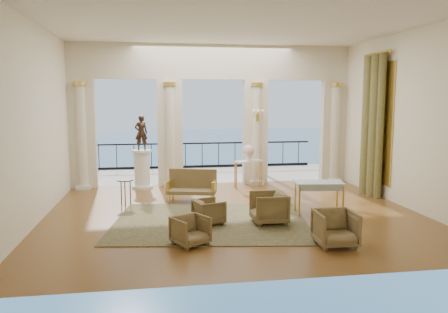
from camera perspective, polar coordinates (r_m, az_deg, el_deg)
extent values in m
plane|color=#48250B|center=(10.74, 1.28, -7.47)|extent=(9.00, 9.00, 0.00)
plane|color=white|center=(6.50, 7.52, 2.82)|extent=(9.00, 0.00, 9.00)
plane|color=white|center=(10.58, -23.51, 4.03)|extent=(0.00, 8.00, 8.00)
plane|color=white|center=(12.03, 22.99, 4.40)|extent=(0.00, 8.00, 8.00)
plane|color=white|center=(10.53, 1.35, 16.93)|extent=(9.00, 9.00, 0.00)
cube|color=beige|center=(14.24, -1.45, 12.22)|extent=(9.00, 0.30, 1.10)
cube|color=beige|center=(14.29, -17.96, 2.81)|extent=(0.80, 0.30, 3.40)
cylinder|color=beige|center=(14.12, -18.06, 2.34)|extent=(0.28, 0.28, 3.20)
cylinder|color=gold|center=(14.08, -18.33, 9.04)|extent=(0.40, 0.40, 0.12)
cube|color=silver|center=(14.33, -17.81, -3.80)|extent=(0.45, 0.45, 0.12)
cube|color=beige|center=(14.12, -7.07, 3.06)|extent=(0.80, 0.30, 3.40)
cylinder|color=beige|center=(13.95, -7.04, 2.60)|extent=(0.28, 0.28, 3.20)
cylinder|color=gold|center=(13.91, -7.15, 9.39)|extent=(0.40, 0.40, 0.12)
cube|color=silver|center=(14.16, -6.94, -3.63)|extent=(0.45, 0.45, 0.12)
cube|color=beige|center=(14.47, 4.10, 3.21)|extent=(0.80, 0.30, 3.40)
cylinder|color=beige|center=(14.31, 4.25, 2.75)|extent=(0.28, 0.28, 3.20)
cylinder|color=gold|center=(14.27, 4.32, 9.37)|extent=(0.40, 0.40, 0.12)
cube|color=silver|center=(14.51, 4.20, -3.32)|extent=(0.45, 0.45, 0.12)
cube|color=beige|center=(15.30, 14.02, 3.23)|extent=(0.80, 0.30, 3.40)
cylinder|color=beige|center=(15.15, 14.27, 2.80)|extent=(0.28, 0.28, 3.20)
cylinder|color=gold|center=(15.11, 14.47, 9.05)|extent=(0.40, 0.40, 0.12)
cube|color=silver|center=(15.34, 14.08, -2.94)|extent=(0.45, 0.45, 0.12)
cube|color=#A99F8E|center=(16.37, -2.28, -2.46)|extent=(10.00, 3.60, 0.10)
cube|color=black|center=(17.80, -2.88, 1.75)|extent=(9.00, 0.06, 0.06)
cube|color=black|center=(17.92, -2.86, -1.28)|extent=(9.00, 0.06, 0.10)
cylinder|color=black|center=(17.86, -2.87, 0.15)|extent=(0.03, 0.03, 1.00)
cylinder|color=black|center=(17.91, -16.03, -0.11)|extent=(0.03, 0.03, 1.00)
cylinder|color=black|center=(18.73, 9.71, 0.39)|extent=(0.03, 0.03, 1.00)
cylinder|color=#4C3823|center=(17.26, 4.02, 5.22)|extent=(0.20, 0.20, 4.20)
plane|color=teal|center=(70.79, -7.26, 0.28)|extent=(160.00, 160.00, 0.00)
cylinder|color=brown|center=(12.85, 19.72, 3.59)|extent=(0.26, 0.26, 4.00)
cylinder|color=brown|center=(13.23, 18.64, 3.74)|extent=(0.32, 0.32, 4.00)
cylinder|color=brown|center=(13.65, 17.92, 3.87)|extent=(0.26, 0.26, 4.00)
cylinder|color=gold|center=(13.31, 19.37, 12.57)|extent=(0.08, 1.40, 0.08)
cube|color=gold|center=(13.32, 19.46, 4.16)|extent=(0.04, 1.60, 3.40)
cube|color=gold|center=(14.13, 4.41, 5.13)|extent=(0.10, 0.04, 0.25)
cylinder|color=gold|center=(14.02, 3.93, 5.53)|extent=(0.02, 0.02, 0.22)
cylinder|color=gold|center=(14.05, 4.48, 5.52)|extent=(0.02, 0.02, 0.22)
cylinder|color=gold|center=(14.09, 5.04, 5.52)|extent=(0.02, 0.02, 0.22)
cube|color=#2E3318|center=(10.03, -1.76, -8.51)|extent=(4.76, 3.95, 0.02)
imported|color=#42311B|center=(8.47, -4.40, -9.44)|extent=(0.80, 0.79, 0.62)
imported|color=#42311B|center=(8.63, 14.35, -8.86)|extent=(0.76, 0.71, 0.76)
imported|color=#42311B|center=(9.91, 5.87, -6.48)|extent=(0.71, 0.76, 0.78)
imported|color=#42311B|center=(9.81, -1.98, -7.06)|extent=(0.72, 0.75, 0.62)
cube|color=#42311B|center=(11.90, -4.25, -4.57)|extent=(1.41, 0.83, 0.10)
cube|color=#42311B|center=(12.08, -4.07, -2.88)|extent=(1.30, 0.39, 0.54)
cube|color=gold|center=(11.98, -7.17, -3.68)|extent=(0.20, 0.54, 0.25)
cube|color=gold|center=(11.78, -1.30, -3.81)|extent=(0.20, 0.54, 0.25)
cylinder|color=gold|center=(11.83, -7.13, -5.53)|extent=(0.05, 0.05, 0.24)
cylinder|color=gold|center=(11.65, -1.65, -5.68)|extent=(0.05, 0.05, 0.24)
cylinder|color=gold|center=(12.24, -6.70, -5.08)|extent=(0.05, 0.05, 0.24)
cylinder|color=gold|center=(12.07, -1.42, -5.21)|extent=(0.05, 0.05, 0.24)
cube|color=#A2BDD1|center=(10.83, 12.33, -3.38)|extent=(1.23, 0.78, 0.05)
cylinder|color=gold|center=(10.55, 9.82, -5.79)|extent=(0.05, 0.05, 0.74)
cylinder|color=gold|center=(10.80, 15.31, -5.65)|extent=(0.05, 0.05, 0.74)
cylinder|color=gold|center=(11.05, 9.31, -5.18)|extent=(0.05, 0.05, 0.74)
cylinder|color=gold|center=(11.29, 14.57, -5.06)|extent=(0.05, 0.05, 0.74)
cylinder|color=silver|center=(14.00, -10.60, -3.90)|extent=(0.66, 0.66, 0.09)
cylinder|color=silver|center=(13.90, -10.66, -1.63)|extent=(0.48, 0.48, 1.06)
cylinder|color=silver|center=(13.82, -10.71, 0.71)|extent=(0.62, 0.62, 0.07)
imported|color=black|center=(13.77, -10.77, 3.07)|extent=(0.42, 0.31, 1.07)
cube|color=silver|center=(13.70, 3.20, -0.64)|extent=(0.98, 0.70, 0.05)
cylinder|color=gold|center=(13.44, 2.11, -2.66)|extent=(0.04, 0.04, 0.82)
cylinder|color=gold|center=(13.91, 4.85, -2.34)|extent=(0.04, 0.04, 0.82)
cylinder|color=gold|center=(13.64, 1.50, -2.51)|extent=(0.04, 0.04, 0.82)
cylinder|color=gold|center=(14.11, 4.22, -2.19)|extent=(0.04, 0.04, 0.82)
cylinder|color=silver|center=(13.69, 3.21, -0.04)|extent=(0.19, 0.19, 0.24)
sphere|color=#DB9EA0|center=(13.66, 3.21, 0.76)|extent=(0.38, 0.38, 0.38)
cylinder|color=black|center=(11.71, -12.78, -3.02)|extent=(0.42, 0.42, 0.03)
cylinder|color=black|center=(11.83, -12.14, -4.60)|extent=(0.03, 0.03, 0.66)
cylinder|color=black|center=(11.85, -13.27, -4.61)|extent=(0.03, 0.03, 0.66)
cylinder|color=black|center=(11.65, -12.80, -4.81)|extent=(0.03, 0.03, 0.66)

